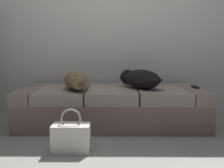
% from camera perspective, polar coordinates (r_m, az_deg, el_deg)
% --- Properties ---
extents(ground_plane, '(10.00, 10.00, 0.00)m').
position_cam_1_polar(ground_plane, '(2.00, -0.25, -18.15)').
color(ground_plane, gray).
extents(back_wall, '(6.40, 0.10, 2.80)m').
position_cam_1_polar(back_wall, '(3.52, 0.08, 16.46)').
color(back_wall, silver).
rests_on(back_wall, ground).
extents(couch, '(2.07, 0.89, 0.43)m').
position_cam_1_polar(couch, '(2.99, 0.01, -4.92)').
color(couch, '#81675F').
rests_on(couch, ground).
extents(dog_tan, '(0.38, 0.57, 0.20)m').
position_cam_1_polar(dog_tan, '(2.80, -7.96, 0.74)').
color(dog_tan, olive).
rests_on(dog_tan, couch).
extents(dog_dark, '(0.52, 0.55, 0.22)m').
position_cam_1_polar(dog_dark, '(2.90, 6.17, 1.17)').
color(dog_dark, black).
rests_on(dog_dark, couch).
extents(tv_remote, '(0.05, 0.15, 0.02)m').
position_cam_1_polar(tv_remote, '(3.08, 18.07, -0.65)').
color(tv_remote, black).
rests_on(tv_remote, couch).
extents(handbag, '(0.32, 0.18, 0.38)m').
position_cam_1_polar(handbag, '(2.25, -9.09, -11.69)').
color(handbag, white).
rests_on(handbag, ground).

